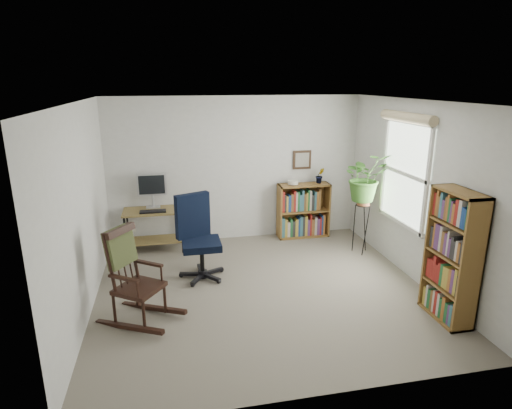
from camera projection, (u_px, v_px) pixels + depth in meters
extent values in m
cube|color=slate|center=(262.00, 290.00, 5.58)|extent=(4.20, 4.00, 0.00)
cube|color=silver|center=(263.00, 101.00, 4.91)|extent=(4.20, 4.00, 0.00)
cube|color=silver|center=(236.00, 169.00, 7.12)|extent=(4.20, 0.00, 2.40)
cube|color=silver|center=(318.00, 270.00, 3.36)|extent=(4.20, 0.00, 2.40)
cube|color=silver|center=(82.00, 212.00, 4.83)|extent=(0.00, 4.00, 2.40)
cube|color=silver|center=(417.00, 193.00, 5.65)|extent=(0.00, 4.00, 2.40)
cube|color=black|center=(153.00, 211.00, 6.60)|extent=(0.40, 0.15, 0.02)
imported|color=#386C25|center=(367.00, 154.00, 6.36)|extent=(1.69, 1.88, 1.46)
imported|color=#386C25|center=(320.00, 180.00, 7.30)|extent=(0.13, 0.24, 0.11)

